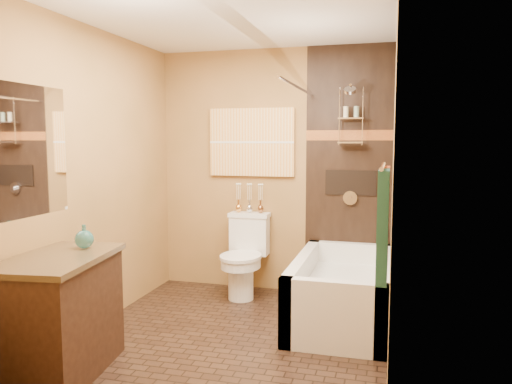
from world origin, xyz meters
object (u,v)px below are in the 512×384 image
(bathtub, at_px, (342,296))
(toilet, at_px, (244,255))
(sunset_painting, at_px, (252,142))
(vanity, at_px, (59,315))

(bathtub, bearing_deg, toilet, 155.97)
(sunset_painting, height_order, bathtub, sunset_painting)
(sunset_painting, bearing_deg, bathtub, -35.38)
(bathtub, relative_size, vanity, 1.52)
(bathtub, distance_m, toilet, 1.13)
(sunset_painting, distance_m, vanity, 2.62)
(toilet, bearing_deg, sunset_painting, 89.51)
(bathtub, height_order, vanity, vanity)
(toilet, bearing_deg, vanity, -110.09)
(sunset_painting, xyz_separation_m, vanity, (-0.70, -2.25, -1.14))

